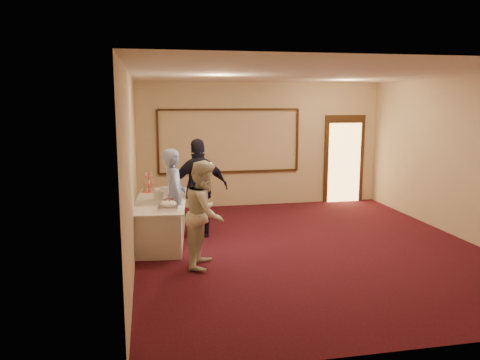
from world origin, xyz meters
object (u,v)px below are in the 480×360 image
Objects in this scene: buffet_table at (161,220)px; plate_stack_a at (158,196)px; man at (174,197)px; plate_stack_b at (164,191)px; cupcake_stand at (149,184)px; pavlova_tray at (168,205)px; tart at (171,203)px; woman at (205,214)px; guest at (199,188)px.

buffet_table is 12.55× the size of plate_stack_a.
man is (0.27, -0.27, 0.02)m from plate_stack_a.
cupcake_stand is at bearing 122.32° from plate_stack_b.
plate_stack_a is at bearing 41.81° from man.
tart is at bearing 81.14° from pavlova_tray.
cupcake_stand is 2.43m from woman.
man is 1.04× the size of woman.
woman is at bearing -65.26° from plate_stack_a.
plate_stack_a is 0.11× the size of man.
plate_stack_b reaches higher than tart.
plate_stack_b is at bearing -57.68° from cupcake_stand.
pavlova_tray is at bearing -88.74° from plate_stack_b.
buffet_table is 0.60m from tart.
tart is at bearing 41.52° from woman.
tart is at bearing -62.70° from plate_stack_a.
cupcake_stand is at bearing 103.73° from buffet_table.
guest is at bearing -37.07° from cupcake_stand.
cupcake_stand is at bearing -41.62° from guest.
man is at bearing 36.25° from woman.
guest is (0.56, 0.51, 0.14)m from tart.
guest is at bearing 8.39° from buffet_table.
pavlova_tray reaches higher than plate_stack_b.
woman is at bearing -73.07° from plate_stack_b.
pavlova_tray is at bearing -98.86° from tart.
man reaches higher than buffet_table.
tart is (0.17, -0.40, 0.41)m from buffet_table.
man is (0.24, -0.27, 0.48)m from buffet_table.
pavlova_tray is 2.48× the size of plate_stack_b.
cupcake_stand is 1.17m from guest.
cupcake_stand is 1.27m from tart.
buffet_table is 1.41× the size of man.
man is (0.07, 0.13, 0.07)m from tart.
plate_stack_b is at bearing 76.81° from buffet_table.
pavlova_tray is 0.29× the size of woman.
plate_stack_b is 0.65m from man.
plate_stack_a is at bearing -107.89° from plate_stack_b.
guest is at bearing 55.28° from pavlova_tray.
tart is 0.16m from man.
plate_stack_b is at bearing -26.08° from guest.
plate_stack_a is at bearing 3.67° from guest.
plate_stack_a is 0.71× the size of tart.
buffet_table is at bearing 3.84° from guest.
cupcake_stand reaches higher than plate_stack_b.
woman is at bearing -66.24° from tart.
plate_stack_b is (-0.03, 1.15, 0.01)m from pavlova_tray.
guest reaches higher than tart.
buffet_table is 12.67× the size of plate_stack_b.
pavlova_tray is 0.26× the size of guest.
cupcake_stand is at bearing 106.99° from tart.
woman is (0.84, -2.28, -0.09)m from cupcake_stand.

